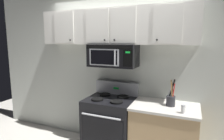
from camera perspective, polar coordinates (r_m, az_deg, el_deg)
back_wall at (r=3.26m, az=2.04°, el=0.75°), size 5.20×0.10×2.70m
stove_range at (r=3.18m, az=-0.48°, el=-16.08°), size 0.76×0.69×1.12m
over_range_microwave at (r=3.00m, az=0.37°, el=4.39°), size 0.76×0.43×0.35m
upper_cabinets at (r=3.03m, az=0.61°, el=12.95°), size 2.50×0.36×0.55m
counter_segment at (r=3.00m, az=15.32°, el=-18.41°), size 0.93×0.65×0.90m
utensil_crock_charcoal at (r=2.80m, az=17.35°, el=-8.42°), size 0.12×0.12×0.38m
salt_shaker at (r=2.59m, az=20.66°, el=-10.99°), size 0.05×0.05×0.11m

